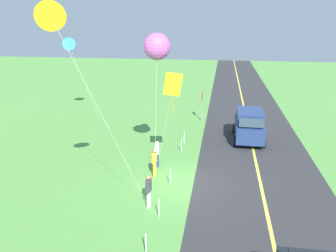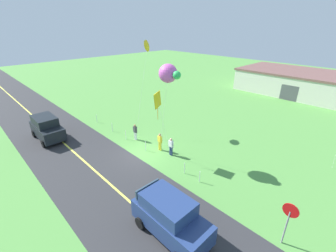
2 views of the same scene
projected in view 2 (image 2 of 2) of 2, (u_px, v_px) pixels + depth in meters
ground_plane at (141, 155)px, 19.46m from camera, size 120.00×120.00×0.10m
asphalt_road at (98, 174)px, 16.90m from camera, size 120.00×7.00×0.00m
road_centre_stripe at (98, 174)px, 16.90m from camera, size 120.00×0.16×0.00m
car_suv_foreground at (170, 216)px, 11.71m from camera, size 4.40×2.12×2.24m
car_parked_west_near at (47, 128)px, 21.67m from camera, size 4.40×2.12×2.24m
stop_sign at (289, 216)px, 10.86m from camera, size 0.76×0.08×2.56m
person_adult_near at (160, 141)px, 19.77m from camera, size 0.58×0.22×1.60m
person_adult_companion at (171, 146)px, 19.00m from camera, size 0.58×0.22×1.60m
person_child_watcher at (135, 132)px, 21.56m from camera, size 0.58×0.22×1.60m
kite_red_low at (169, 73)px, 16.55m from camera, size 2.23×1.40×7.63m
kite_blue_mid at (158, 101)px, 17.01m from camera, size 0.68×1.51×5.69m
kite_yellow_high at (147, 46)px, 21.41m from camera, size 1.94×3.69×8.91m
warehouse_distant at (302, 83)px, 35.58m from camera, size 18.36×10.20×3.50m
fence_post_0 at (97, 118)px, 25.60m from camera, size 0.05×0.05×0.90m
fence_post_1 at (112, 127)px, 23.43m from camera, size 0.05×0.05×0.90m
fence_post_2 at (126, 135)px, 21.81m from camera, size 0.05×0.05×0.90m
fence_post_3 at (146, 146)px, 19.81m from camera, size 0.05×0.05×0.90m
fence_post_4 at (185, 168)px, 16.79m from camera, size 0.05×0.05×0.90m
fence_post_5 at (200, 177)px, 15.86m from camera, size 0.05×0.05×0.90m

